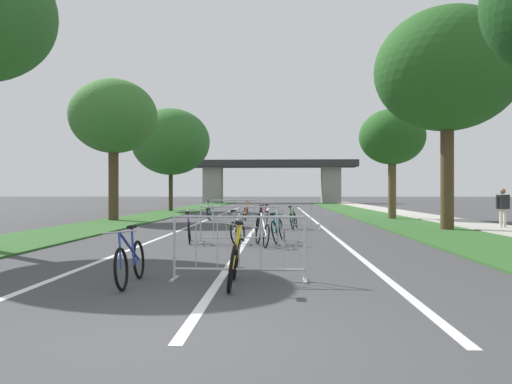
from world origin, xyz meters
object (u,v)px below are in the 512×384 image
at_px(bicycle_green_10, 293,219).
at_px(pedestrian_strolling, 503,204).
at_px(crowd_barrier_third, 292,216).
at_px(bicycle_blue_5, 130,261).
at_px(bicycle_yellow_4, 235,261).
at_px(crowd_barrier_second, 239,225).
at_px(bicycle_black_1, 258,220).
at_px(bicycle_white_7, 262,233).
at_px(crowd_barrier_nearest, 239,249).
at_px(bicycle_green_0, 208,213).
at_px(tree_right_maple_mid, 392,138).
at_px(crowd_barrier_fourth, 233,210).
at_px(bicycle_purple_8, 189,230).
at_px(bicycle_orange_3, 245,213).
at_px(tree_left_pine_near, 171,142).
at_px(bicycle_silver_9, 238,230).
at_px(bicycle_teal_2, 278,230).
at_px(tree_left_oak_near, 113,117).
at_px(tree_right_pine_far, 447,71).
at_px(bicycle_red_6, 263,218).

bearing_deg(bicycle_green_10, pedestrian_strolling, 10.04).
xyz_separation_m(crowd_barrier_third, bicycle_blue_5, (-2.80, -11.32, -0.16)).
bearing_deg(bicycle_yellow_4, crowd_barrier_second, 92.63).
height_order(bicycle_black_1, bicycle_white_7, bicycle_black_1).
height_order(crowd_barrier_nearest, bicycle_green_0, crowd_barrier_nearest).
xyz_separation_m(tree_right_maple_mid, pedestrian_strolling, (2.71, -6.66, -3.35)).
bearing_deg(bicycle_green_0, crowd_barrier_fourth, -34.64).
relative_size(crowd_barrier_fourth, bicycle_purple_8, 1.34).
height_order(tree_right_maple_mid, bicycle_yellow_4, tree_right_maple_mid).
bearing_deg(bicycle_orange_3, bicycle_white_7, 86.65).
bearing_deg(tree_left_pine_near, bicycle_black_1, -67.33).
distance_m(tree_right_maple_mid, bicycle_silver_9, 14.60).
bearing_deg(bicycle_teal_2, bicycle_blue_5, -99.73).
bearing_deg(tree_left_oak_near, pedestrian_strolling, -14.83).
xyz_separation_m(crowd_barrier_nearest, bicycle_purple_8, (-1.91, 5.86, -0.16)).
xyz_separation_m(bicycle_teal_2, bicycle_green_10, (0.60, 5.34, -0.01)).
height_order(tree_left_oak_near, bicycle_yellow_4, tree_left_oak_near).
distance_m(bicycle_orange_3, pedestrian_strolling, 11.67).
bearing_deg(tree_left_pine_near, crowd_barrier_fourth, -63.51).
bearing_deg(tree_right_maple_mid, bicycle_green_0, -172.76).
xyz_separation_m(tree_right_pine_far, crowd_barrier_third, (-5.76, 0.30, -5.45)).
height_order(bicycle_black_1, bicycle_green_10, bicycle_black_1).
bearing_deg(bicycle_green_0, bicycle_yellow_4, -94.28).
xyz_separation_m(bicycle_yellow_4, bicycle_silver_9, (-0.50, 6.43, -0.03)).
bearing_deg(tree_left_oak_near, crowd_barrier_third, -29.75).
distance_m(crowd_barrier_nearest, bicycle_white_7, 5.07).
relative_size(bicycle_teal_2, bicycle_red_6, 1.00).
bearing_deg(bicycle_yellow_4, tree_right_pine_far, 56.53).
bearing_deg(tree_right_maple_mid, bicycle_blue_5, -114.06).
height_order(crowd_barrier_second, bicycle_purple_8, crowd_barrier_second).
xyz_separation_m(tree_left_oak_near, crowd_barrier_third, (8.69, -4.96, -4.63)).
distance_m(crowd_barrier_second, bicycle_yellow_4, 5.95).
bearing_deg(crowd_barrier_second, crowd_barrier_fourth, 96.20).
bearing_deg(bicycle_black_1, bicycle_orange_3, 100.30).
xyz_separation_m(tree_right_pine_far, bicycle_teal_2, (-6.30, -4.68, -5.59)).
distance_m(tree_left_oak_near, bicycle_yellow_4, 18.61).
xyz_separation_m(bicycle_red_6, bicycle_silver_9, (-0.55, -5.43, -0.04)).
bearing_deg(crowd_barrier_fourth, bicycle_purple_8, -91.51).
bearing_deg(crowd_barrier_nearest, bicycle_red_6, 89.89).
relative_size(tree_right_maple_mid, bicycle_white_7, 3.61).
bearing_deg(crowd_barrier_third, bicycle_green_10, 80.47).
bearing_deg(crowd_barrier_fourth, bicycle_black_1, -75.52).
relative_size(tree_right_maple_mid, bicycle_blue_5, 3.51).
xyz_separation_m(crowd_barrier_nearest, bicycle_black_1, (-0.13, 10.53, -0.15)).
height_order(tree_right_pine_far, bicycle_red_6, tree_right_pine_far).
bearing_deg(bicycle_teal_2, crowd_barrier_nearest, -85.93).
xyz_separation_m(crowd_barrier_fourth, bicycle_green_0, (-1.33, 0.50, -0.13)).
height_order(bicycle_yellow_4, bicycle_blue_5, bicycle_yellow_4).
bearing_deg(tree_right_maple_mid, tree_right_pine_far, -87.56).
relative_size(tree_left_pine_near, crowd_barrier_fourth, 3.45).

